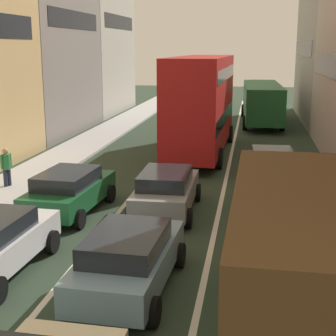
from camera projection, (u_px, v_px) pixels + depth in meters
sidewalk_left at (65, 156)px, 26.02m from camera, size 2.60×64.00×0.14m
lane_stripe_left at (161, 161)px, 25.24m from camera, size 0.16×60.00×0.01m
lane_stripe_right at (229, 164)px, 24.70m from camera, size 0.16×60.00×0.01m
removalist_box_truck at (308, 271)px, 8.26m from camera, size 2.78×7.73×3.58m
sedan_centre_lane_second at (129, 258)px, 11.67m from camera, size 2.21×4.37×1.49m
hatchback_centre_lane_third at (166, 190)px, 17.25m from camera, size 2.11×4.32×1.49m
sedan_left_lane_third at (69, 190)px, 17.21m from camera, size 2.27×4.40×1.49m
sedan_right_lane_behind_truck at (277, 206)px, 15.53m from camera, size 2.10×4.32×1.49m
wagon_right_lane_far at (272, 166)px, 20.68m from camera, size 2.24×4.38×1.49m
bus_mid_queue_primary at (202, 101)px, 26.29m from camera, size 3.00×10.56×5.06m
bus_far_queue_secondary at (262, 100)px, 37.15m from camera, size 3.09×10.59×2.90m
pedestrian_near_kerb at (6, 166)px, 20.06m from camera, size 0.34×0.51×1.66m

